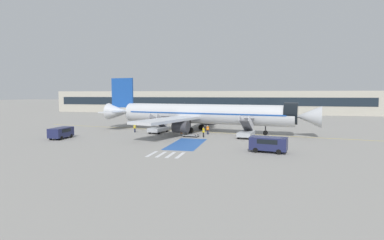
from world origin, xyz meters
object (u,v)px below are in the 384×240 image
(ground_crew_0, at_px, (203,131))
(ground_crew_2, at_px, (135,127))
(boarding_stairs_forward, at_px, (246,132))
(airliner, at_px, (201,114))
(terminal_building, at_px, (206,102))
(traffic_cone_0, at_px, (182,132))
(service_van_1, at_px, (61,132))
(baggage_cart, at_px, (191,135))
(boarding_stairs_aft, at_px, (159,128))
(ground_crew_1, at_px, (208,129))
(fuel_tanker, at_px, (195,115))
(service_van_0, at_px, (268,143))

(ground_crew_0, height_order, ground_crew_2, ground_crew_0)
(boarding_stairs_forward, bearing_deg, airliner, 155.72)
(airliner, bearing_deg, terminal_building, -161.45)
(ground_crew_2, bearing_deg, traffic_cone_0, -68.66)
(boarding_stairs_forward, relative_size, service_van_1, 1.26)
(boarding_stairs_forward, xyz_separation_m, baggage_cart, (-9.28, -1.01, -0.72))
(boarding_stairs_aft, xyz_separation_m, ground_crew_2, (-4.66, -0.34, -0.02))
(boarding_stairs_aft, distance_m, traffic_cone_0, 4.48)
(service_van_1, distance_m, ground_crew_2, 13.29)
(ground_crew_1, relative_size, traffic_cone_0, 3.28)
(service_van_1, distance_m, ground_crew_0, 23.47)
(fuel_tanker, relative_size, baggage_cart, 3.22)
(baggage_cart, relative_size, ground_crew_0, 1.57)
(fuel_tanker, distance_m, traffic_cone_0, 24.62)
(ground_crew_0, bearing_deg, service_van_0, -169.70)
(baggage_cart, bearing_deg, terminal_building, -166.69)
(airliner, distance_m, boarding_stairs_aft, 8.52)
(airliner, bearing_deg, ground_crew_0, 24.00)
(baggage_cart, distance_m, traffic_cone_0, 4.81)
(boarding_stairs_aft, bearing_deg, service_van_0, -27.62)
(boarding_stairs_aft, xyz_separation_m, traffic_cone_0, (4.41, 0.21, -0.72))
(fuel_tanker, relative_size, terminal_building, 0.07)
(service_van_1, bearing_deg, terminal_building, 79.41)
(baggage_cart, distance_m, ground_crew_2, 12.29)
(airliner, bearing_deg, service_van_0, 43.42)
(boarding_stairs_forward, xyz_separation_m, fuel_tanker, (-14.65, 27.39, 0.63))
(boarding_stairs_forward, bearing_deg, boarding_stairs_aft, 180.00)
(traffic_cone_0, bearing_deg, ground_crew_1, -2.15)
(ground_crew_1, height_order, traffic_cone_0, ground_crew_1)
(baggage_cart, bearing_deg, service_van_1, -66.05)
(traffic_cone_0, bearing_deg, ground_crew_0, -39.75)
(fuel_tanker, height_order, traffic_cone_0, fuel_tanker)
(fuel_tanker, height_order, terminal_building, terminal_building)
(airliner, xyz_separation_m, fuel_tanker, (-5.71, 21.41, -1.87))
(ground_crew_2, bearing_deg, service_van_0, -102.99)
(fuel_tanker, xyz_separation_m, ground_crew_0, (7.55, -28.51, -0.60))
(ground_crew_0, relative_size, terminal_building, 0.01)
(airliner, relative_size, ground_crew_0, 24.69)
(airliner, xyz_separation_m, service_van_1, (-20.66, -13.78, -2.37))
(ground_crew_0, distance_m, traffic_cone_0, 6.41)
(service_van_0, relative_size, ground_crew_0, 2.78)
(baggage_cart, xyz_separation_m, ground_crew_2, (-11.79, 3.41, 0.70))
(boarding_stairs_forward, xyz_separation_m, traffic_cone_0, (-12.00, 2.95, -0.73))
(airliner, height_order, boarding_stairs_forward, airliner)
(boarding_stairs_forward, distance_m, fuel_tanker, 31.07)
(airliner, height_order, terminal_building, airliner)
(baggage_cart, relative_size, terminal_building, 0.02)
(boarding_stairs_aft, distance_m, terminal_building, 61.52)
(ground_crew_0, relative_size, ground_crew_2, 1.05)
(service_van_1, bearing_deg, ground_crew_1, 23.46)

